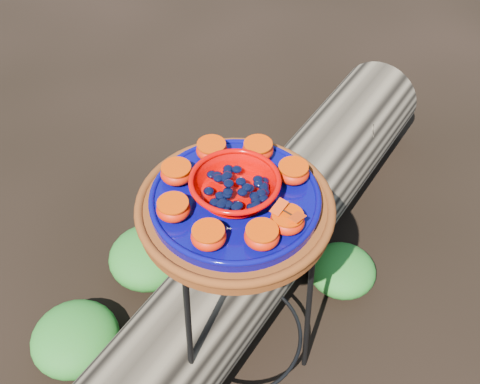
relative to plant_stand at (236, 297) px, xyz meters
name	(u,v)px	position (x,y,z in m)	size (l,w,h in m)	color
ground	(236,358)	(0.00, 0.00, -0.35)	(60.00, 60.00, 0.00)	black
plant_stand	(236,297)	(0.00, 0.00, 0.00)	(0.44, 0.44, 0.70)	black
terracotta_saucer	(235,210)	(0.00, 0.00, 0.37)	(0.47, 0.47, 0.04)	#662E11
cobalt_plate	(235,200)	(0.00, 0.00, 0.40)	(0.40, 0.40, 0.03)	#09005E
red_bowl	(235,188)	(0.00, 0.00, 0.44)	(0.20, 0.20, 0.06)	#CD0200
glass_gems	(235,175)	(0.00, 0.00, 0.48)	(0.16, 0.16, 0.03)	black
orange_half_0	(287,221)	(0.07, -0.14, 0.44)	(0.08, 0.08, 0.04)	red
orange_half_1	(293,172)	(0.15, 0.00, 0.44)	(0.08, 0.08, 0.04)	red
orange_half_2	(258,150)	(0.11, 0.10, 0.44)	(0.08, 0.08, 0.04)	red
orange_half_3	(212,150)	(0.00, 0.15, 0.44)	(0.08, 0.08, 0.04)	red
orange_half_4	(177,173)	(-0.10, 0.11, 0.44)	(0.08, 0.08, 0.04)	red
orange_half_5	(173,209)	(-0.15, 0.00, 0.44)	(0.08, 0.08, 0.04)	red
orange_half_6	(209,236)	(-0.11, -0.10, 0.44)	(0.08, 0.08, 0.04)	red
orange_half_7	(262,236)	(0.00, -0.15, 0.44)	(0.08, 0.08, 0.04)	red
butterfly	(288,212)	(0.07, -0.14, 0.47)	(0.09, 0.05, 0.02)	red
driftwood_log	(278,223)	(0.32, 0.33, -0.18)	(1.79, 0.47, 0.33)	black
foliage_left	(75,338)	(-0.46, 0.25, -0.28)	(0.29, 0.29, 0.14)	#247124
foliage_right	(342,269)	(0.47, 0.13, -0.29)	(0.24, 0.24, 0.12)	#247124
foliage_back	(149,256)	(-0.13, 0.46, -0.28)	(0.29, 0.29, 0.15)	#247124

